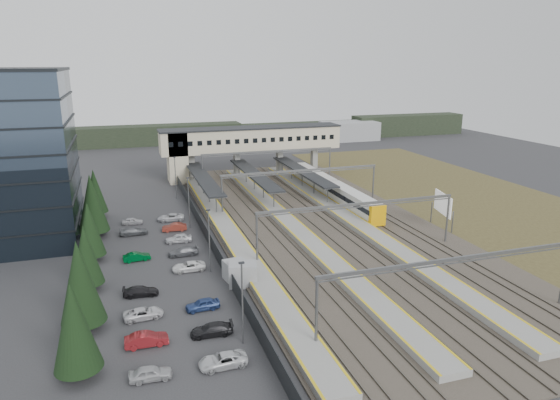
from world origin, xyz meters
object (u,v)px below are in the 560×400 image
object	(u,v)px
relay_cabin_near	(243,274)
train	(332,189)
billboard	(443,205)
footbridge	(239,142)
relay_cabin_far	(235,270)

from	to	relation	value
relay_cabin_near	train	world-z (taller)	train
train	billboard	size ratio (longest dim) A/B	5.76
billboard	footbridge	bearing A→B (deg)	116.21
relay_cabin_far	train	distance (m)	39.12
relay_cabin_far	billboard	bearing A→B (deg)	14.17
footbridge	relay_cabin_near	bearing A→B (deg)	-103.09
relay_cabin_far	train	xyz separation A→B (m)	(25.54, 29.63, 0.70)
train	billboard	xyz separation A→B (m)	(9.41, -20.81, 1.88)
footbridge	train	world-z (taller)	footbridge
footbridge	relay_cabin_far	bearing A→B (deg)	-104.04
relay_cabin_near	train	size ratio (longest dim) A/B	0.10
relay_cabin_near	relay_cabin_far	distance (m)	2.00
relay_cabin_near	train	xyz separation A→B (m)	(25.06, 31.57, 0.52)
relay_cabin_near	train	distance (m)	40.31
relay_cabin_near	relay_cabin_far	world-z (taller)	relay_cabin_near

